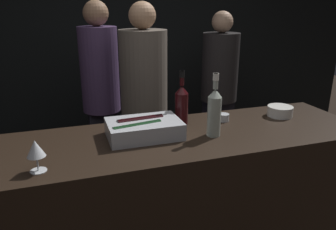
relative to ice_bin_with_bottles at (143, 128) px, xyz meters
name	(u,v)px	position (x,y,z in m)	size (l,w,h in m)	color
wall_back_chalkboard	(111,32)	(0.15, 2.03, 0.38)	(6.40, 0.06, 2.80)	black
bar_counter	(170,208)	(0.15, -0.05, -0.54)	(2.42, 0.69, 0.97)	black
ice_bin_with_bottles	(143,128)	(0.00, 0.00, 0.00)	(0.42, 0.28, 0.11)	#B7BABF
bowl_white	(280,111)	(0.98, 0.07, -0.02)	(0.17, 0.17, 0.07)	silver
wine_glass	(36,149)	(-0.56, -0.26, 0.06)	(0.08, 0.08, 0.15)	silver
candle_votive	(224,117)	(0.57, 0.10, -0.03)	(0.07, 0.07, 0.05)	silver
white_wine_bottle	(214,111)	(0.39, -0.11, 0.10)	(0.08, 0.08, 0.37)	#9EA899
red_wine_bottle_black_foil	(182,103)	(0.28, 0.14, 0.08)	(0.08, 0.08, 0.34)	black
person_in_hoodie	(101,90)	(-0.10, 1.13, -0.04)	(0.33, 0.33, 1.73)	black
person_blond_tee	(219,84)	(1.13, 1.29, -0.11)	(0.37, 0.37, 1.64)	black
person_grey_polo	(144,99)	(0.21, 0.82, -0.06)	(0.38, 0.38, 1.72)	black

